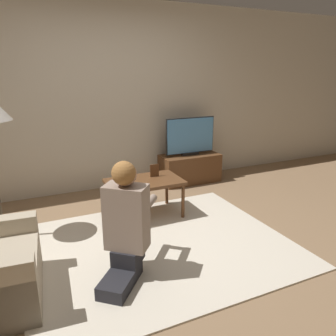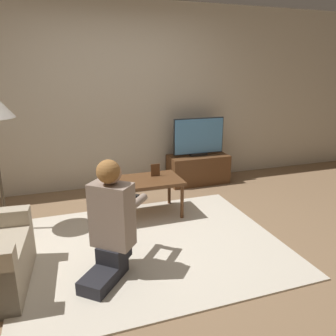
# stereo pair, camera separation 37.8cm
# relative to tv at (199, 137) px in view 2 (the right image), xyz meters

# --- Properties ---
(ground_plane) EXTENTS (10.00, 10.00, 0.00)m
(ground_plane) POSITION_rel_tv_xyz_m (-1.21, -1.61, -0.72)
(ground_plane) COLOR #896B4C
(wall_back) EXTENTS (10.00, 0.06, 2.60)m
(wall_back) POSITION_rel_tv_xyz_m (-1.21, 0.32, 0.58)
(wall_back) COLOR beige
(wall_back) RESTS_ON ground_plane
(rug) EXTENTS (2.52, 2.03, 0.02)m
(rug) POSITION_rel_tv_xyz_m (-1.21, -1.61, -0.71)
(rug) COLOR beige
(rug) RESTS_ON ground_plane
(tv_stand) EXTENTS (0.91, 0.42, 0.43)m
(tv_stand) POSITION_rel_tv_xyz_m (0.00, -0.00, -0.51)
(tv_stand) COLOR brown
(tv_stand) RESTS_ON ground_plane
(tv) EXTENTS (0.80, 0.08, 0.57)m
(tv) POSITION_rel_tv_xyz_m (0.00, 0.00, 0.00)
(tv) COLOR black
(tv) RESTS_ON tv_stand
(coffee_table) EXTENTS (0.86, 0.54, 0.46)m
(coffee_table) POSITION_rel_tv_xyz_m (-1.09, -0.91, -0.31)
(coffee_table) COLOR brown
(coffee_table) RESTS_ON ground_plane
(person_kneeling) EXTENTS (0.71, 0.77, 1.00)m
(person_kneeling) POSITION_rel_tv_xyz_m (-1.64, -1.94, -0.22)
(person_kneeling) COLOR #232328
(person_kneeling) RESTS_ON rug
(picture_frame) EXTENTS (0.11, 0.01, 0.15)m
(picture_frame) POSITION_rel_tv_xyz_m (-0.93, -0.82, -0.19)
(picture_frame) COLOR brown
(picture_frame) RESTS_ON coffee_table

